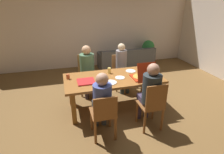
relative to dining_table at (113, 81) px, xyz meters
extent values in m
plane|color=brown|center=(0.00, 0.00, -0.64)|extent=(20.00, 20.00, 0.00)
cube|color=beige|center=(0.00, 2.98, 0.80)|extent=(7.36, 0.12, 2.90)
cube|color=brown|center=(0.00, 0.00, 0.07)|extent=(2.06, 1.00, 0.05)
cube|color=brown|center=(-0.90, -0.37, -0.30)|extent=(0.09, 0.09, 0.69)
cube|color=brown|center=(0.90, -0.37, -0.30)|extent=(0.09, 0.09, 0.69)
cube|color=brown|center=(-0.90, 0.37, -0.30)|extent=(0.09, 0.09, 0.69)
cube|color=brown|center=(0.90, 0.37, -0.30)|extent=(0.09, 0.09, 0.69)
cylinder|color=brown|center=(0.30, -0.65, -0.41)|extent=(0.04, 0.04, 0.46)
cylinder|color=brown|center=(0.65, -0.65, -0.41)|extent=(0.04, 0.04, 0.46)
cylinder|color=brown|center=(0.30, -1.01, -0.41)|extent=(0.04, 0.04, 0.46)
cylinder|color=brown|center=(0.65, -1.01, -0.41)|extent=(0.04, 0.04, 0.46)
cube|color=brown|center=(0.47, -0.83, -0.17)|extent=(0.41, 0.42, 0.02)
cube|color=brown|center=(0.47, -1.03, 0.07)|extent=(0.39, 0.03, 0.48)
cylinder|color=#3C3148|center=(0.39, -0.55, -0.40)|extent=(0.10, 0.10, 0.48)
cylinder|color=#3C3148|center=(0.55, -0.55, -0.40)|extent=(0.10, 0.10, 0.48)
cube|color=#3C3148|center=(0.47, -0.68, -0.11)|extent=(0.30, 0.30, 0.11)
cylinder|color=#282F33|center=(0.47, -0.83, 0.16)|extent=(0.33, 0.33, 0.54)
sphere|color=tan|center=(0.47, -0.83, 0.52)|extent=(0.22, 0.22, 0.22)
cylinder|color=brown|center=(-0.24, 0.66, -0.41)|extent=(0.04, 0.04, 0.46)
cylinder|color=brown|center=(-0.62, 0.66, -0.41)|extent=(0.04, 0.04, 0.46)
cylinder|color=brown|center=(-0.24, 1.06, -0.41)|extent=(0.04, 0.04, 0.46)
cylinder|color=brown|center=(-0.62, 1.06, -0.41)|extent=(0.04, 0.04, 0.46)
cube|color=brown|center=(-0.43, 0.86, -0.17)|extent=(0.44, 0.46, 0.02)
cube|color=brown|center=(-0.43, 1.08, 0.08)|extent=(0.42, 0.03, 0.50)
cylinder|color=#3C303B|center=(-0.34, 0.53, -0.40)|extent=(0.10, 0.10, 0.48)
cylinder|color=#3C303B|center=(-0.52, 0.53, -0.40)|extent=(0.10, 0.10, 0.48)
cube|color=#3C303B|center=(-0.43, 0.69, -0.11)|extent=(0.32, 0.35, 0.11)
cylinder|color=#497051|center=(-0.43, 0.86, 0.14)|extent=(0.36, 0.36, 0.51)
sphere|color=tan|center=(-0.43, 0.86, 0.49)|extent=(0.23, 0.23, 0.23)
cylinder|color=brown|center=(-0.60, -0.65, -0.41)|extent=(0.05, 0.05, 0.46)
cylinder|color=brown|center=(-0.25, -0.65, -0.41)|extent=(0.05, 0.05, 0.46)
cylinder|color=brown|center=(-0.60, -1.03, -0.41)|extent=(0.05, 0.05, 0.46)
cylinder|color=brown|center=(-0.25, -1.03, -0.41)|extent=(0.05, 0.05, 0.46)
cube|color=brown|center=(-0.43, -0.84, -0.17)|extent=(0.42, 0.44, 0.02)
cube|color=brown|center=(-0.43, -1.04, 0.03)|extent=(0.39, 0.03, 0.39)
cylinder|color=#363F49|center=(-0.51, -0.55, -0.40)|extent=(0.10, 0.10, 0.48)
cylinder|color=#363F49|center=(-0.35, -0.55, -0.40)|extent=(0.10, 0.10, 0.48)
cube|color=#363F49|center=(-0.43, -0.69, -0.11)|extent=(0.28, 0.30, 0.11)
cylinder|color=#44519A|center=(-0.43, -0.84, 0.12)|extent=(0.32, 0.32, 0.47)
sphere|color=tan|center=(-0.43, -0.84, 0.45)|extent=(0.21, 0.21, 0.21)
cylinder|color=#946133|center=(0.65, 0.68, -0.41)|extent=(0.04, 0.04, 0.46)
cylinder|color=#946133|center=(0.29, 0.68, -0.41)|extent=(0.04, 0.04, 0.46)
cylinder|color=#946133|center=(0.65, 1.09, -0.41)|extent=(0.04, 0.04, 0.46)
cylinder|color=#946133|center=(0.29, 1.09, -0.41)|extent=(0.04, 0.04, 0.46)
cube|color=#946133|center=(0.47, 0.89, -0.17)|extent=(0.41, 0.46, 0.02)
cube|color=#946133|center=(0.47, 1.10, 0.04)|extent=(0.39, 0.03, 0.41)
cylinder|color=#2F3C40|center=(0.54, 0.56, -0.40)|extent=(0.10, 0.10, 0.48)
cylinder|color=#2F3C40|center=(0.40, 0.56, -0.40)|extent=(0.10, 0.10, 0.48)
cube|color=#2F3C40|center=(0.47, 0.71, -0.11)|extent=(0.26, 0.35, 0.11)
cylinder|color=gray|center=(0.47, 0.89, 0.15)|extent=(0.29, 0.29, 0.53)
sphere|color=beige|center=(0.47, 0.89, 0.50)|extent=(0.19, 0.19, 0.19)
cube|color=#AE2C11|center=(0.56, -0.18, 0.10)|extent=(0.40, 0.40, 0.02)
cylinder|color=gold|center=(0.56, -0.18, 0.12)|extent=(0.35, 0.35, 0.01)
cube|color=#AE2C11|center=(0.56, -0.43, 0.30)|extent=(0.40, 0.11, 0.39)
cube|color=red|center=(-0.59, -0.09, 0.10)|extent=(0.35, 0.35, 0.02)
cylinder|color=white|center=(-0.13, -0.25, 0.10)|extent=(0.26, 0.26, 0.01)
cylinder|color=white|center=(0.48, 0.23, 0.10)|extent=(0.23, 0.23, 0.01)
cylinder|color=white|center=(0.13, -0.07, 0.10)|extent=(0.21, 0.21, 0.01)
cylinder|color=#B2502F|center=(-0.93, 0.18, 0.14)|extent=(0.07, 0.07, 0.10)
cylinder|color=#DFC15A|center=(-0.02, 0.25, 0.15)|extent=(0.07, 0.07, 0.13)
cube|color=#4A4C4E|center=(1.13, 2.37, -0.45)|extent=(1.88, 0.79, 0.39)
cube|color=#4A4C4E|center=(1.13, 2.05, -0.08)|extent=(1.88, 0.16, 0.34)
cube|color=#4A4C4E|center=(0.29, 2.37, -0.16)|extent=(0.20, 0.75, 0.18)
cube|color=#4A4C4E|center=(1.97, 2.37, -0.16)|extent=(0.20, 0.75, 0.18)
cylinder|color=#605364|center=(2.10, 2.61, -0.50)|extent=(0.40, 0.40, 0.28)
cylinder|color=brown|center=(2.10, 2.61, -0.28)|extent=(0.05, 0.05, 0.17)
ellipsoid|color=#2E803C|center=(2.10, 2.61, -0.02)|extent=(0.44, 0.44, 0.49)
camera|label=1|loc=(-1.00, -3.48, 1.64)|focal=29.67mm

